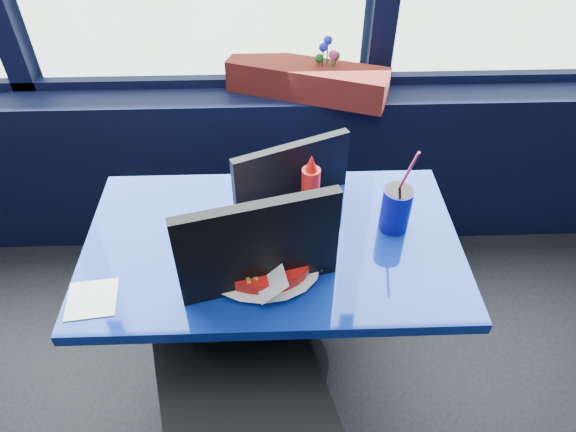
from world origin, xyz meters
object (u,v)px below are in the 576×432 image
at_px(chair_near_front, 251,349).
at_px(chair_near_back, 303,216).
at_px(near_table, 273,277).
at_px(flower_vase, 326,78).
at_px(food_basket, 265,261).
at_px(ketchup_bottle, 311,187).
at_px(planter_box, 307,80).
at_px(soda_cup, 396,208).

xyz_separation_m(chair_near_front, chair_near_back, (0.19, 0.64, -0.05)).
bearing_deg(chair_near_back, near_table, 46.32).
height_order(near_table, flower_vase, flower_vase).
distance_m(flower_vase, food_basket, 1.00).
bearing_deg(near_table, flower_vase, 73.79).
bearing_deg(chair_near_front, near_table, 62.85).
xyz_separation_m(food_basket, ketchup_bottle, (0.15, 0.27, 0.06)).
bearing_deg(chair_near_front, flower_vase, 60.19).
relative_size(planter_box, flower_vase, 2.68).
height_order(chair_near_front, soda_cup, soda_cup).
xyz_separation_m(flower_vase, soda_cup, (0.16, -0.78, -0.05)).
distance_m(chair_near_back, flower_vase, 0.62).
relative_size(food_basket, ketchup_bottle, 1.57).
xyz_separation_m(flower_vase, food_basket, (-0.26, -0.96, -0.09)).
distance_m(planter_box, soda_cup, 0.83).
bearing_deg(ketchup_bottle, planter_box, 87.43).
distance_m(food_basket, ketchup_bottle, 0.31).
relative_size(chair_near_front, planter_box, 1.55).
distance_m(chair_near_front, planter_box, 1.21).
bearing_deg(ketchup_bottle, soda_cup, -18.07).
relative_size(planter_box, ketchup_bottle, 2.97).
relative_size(planter_box, food_basket, 1.89).
height_order(planter_box, ketchup_bottle, ketchup_bottle).
bearing_deg(flower_vase, planter_box, 174.88).
bearing_deg(planter_box, ketchup_bottle, -72.69).
height_order(planter_box, soda_cup, soda_cup).
xyz_separation_m(near_table, food_basket, (-0.02, -0.13, 0.22)).
bearing_deg(food_basket, chair_near_back, 91.08).
bearing_deg(flower_vase, ketchup_bottle, -99.26).
xyz_separation_m(chair_near_back, flower_vase, (0.12, 0.51, 0.32)).
xyz_separation_m(ketchup_bottle, soda_cup, (0.27, -0.09, -0.02)).
bearing_deg(ketchup_bottle, near_table, -133.08).
distance_m(flower_vase, soda_cup, 0.80).
bearing_deg(ketchup_bottle, chair_near_front, -113.80).
bearing_deg(ketchup_bottle, food_basket, -119.62).
relative_size(near_table, food_basket, 3.31).
relative_size(chair_near_back, ketchup_bottle, 4.22).
bearing_deg(chair_near_back, flower_vase, -127.07).
bearing_deg(planter_box, chair_near_back, -74.76).
bearing_deg(chair_near_back, food_basket, 49.16).
bearing_deg(ketchup_bottle, chair_near_back, 93.28).
xyz_separation_m(near_table, ketchup_bottle, (0.13, 0.14, 0.28)).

